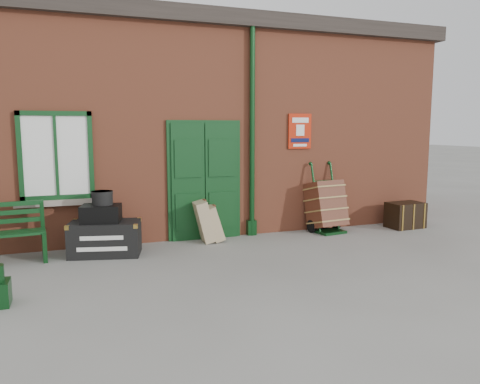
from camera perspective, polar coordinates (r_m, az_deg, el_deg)
name	(u,v)px	position (r m, az deg, el deg)	size (l,w,h in m)	color
ground	(246,257)	(7.83, 0.78, -7.87)	(80.00, 80.00, 0.00)	gray
station_building	(193,126)	(10.88, -5.77, 8.03)	(10.30, 4.30, 4.36)	#A95336
houdini_trunk	(105,238)	(8.18, -16.11, -5.45)	(1.14, 0.63, 0.57)	black
strongbox	(101,213)	(8.09, -16.58, -2.52)	(0.63, 0.46, 0.28)	black
hatbox	(102,198)	(8.08, -16.45, -0.69)	(0.34, 0.34, 0.23)	black
suitcase_back	(204,221)	(8.78, -4.45, -3.52)	(0.22, 0.54, 0.76)	tan
suitcase_front	(213,223)	(8.84, -3.32, -3.80)	(0.19, 0.49, 0.65)	tan
porter_trolley	(326,206)	(9.73, 10.42, -1.64)	(0.77, 0.81, 1.40)	black
dark_trunk	(405,215)	(10.59, 19.50, -2.67)	(0.75, 0.49, 0.54)	black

